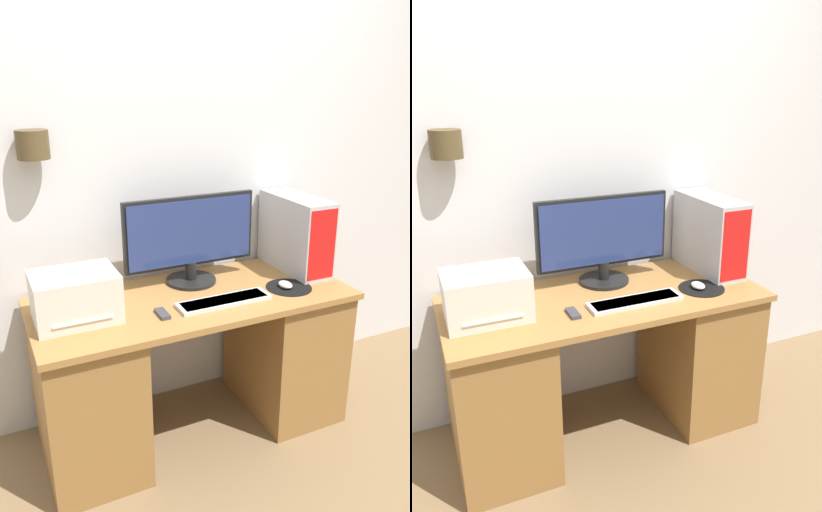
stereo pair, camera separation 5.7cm
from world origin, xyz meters
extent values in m
plane|color=brown|center=(0.00, 0.00, 0.00)|extent=(12.00, 12.00, 0.00)
cube|color=silver|center=(0.00, 0.70, 1.35)|extent=(6.40, 0.05, 2.70)
cylinder|color=#4C3D23|center=(-0.61, 0.60, 1.44)|extent=(0.14, 0.14, 0.12)
cube|color=olive|center=(0.00, 0.32, 0.73)|extent=(1.50, 0.64, 0.03)
cube|color=olive|center=(-0.53, 0.32, 0.36)|extent=(0.42, 0.59, 0.71)
cube|color=olive|center=(0.53, 0.32, 0.36)|extent=(0.42, 0.59, 0.71)
cylinder|color=black|center=(0.06, 0.49, 0.75)|extent=(0.25, 0.25, 0.02)
cylinder|color=black|center=(0.06, 0.49, 0.80)|extent=(0.05, 0.05, 0.09)
cube|color=black|center=(0.06, 0.49, 1.01)|extent=(0.67, 0.03, 0.35)
cube|color=navy|center=(0.06, 0.48, 1.01)|extent=(0.64, 0.01, 0.32)
cube|color=silver|center=(0.09, 0.19, 0.75)|extent=(0.44, 0.12, 0.02)
cube|color=white|center=(0.09, 0.19, 0.76)|extent=(0.41, 0.10, 0.01)
cylinder|color=black|center=(0.46, 0.21, 0.74)|extent=(0.22, 0.22, 0.00)
ellipsoid|color=silver|center=(0.44, 0.21, 0.76)|extent=(0.06, 0.09, 0.03)
cube|color=#B2B2B7|center=(0.64, 0.43, 0.94)|extent=(0.17, 0.46, 0.39)
cube|color=red|center=(0.64, 0.20, 0.94)|extent=(0.16, 0.01, 0.35)
cube|color=beige|center=(-0.54, 0.31, 0.85)|extent=(0.35, 0.26, 0.21)
cube|color=white|center=(-0.54, 0.23, 0.79)|extent=(0.24, 0.12, 0.01)
cube|color=#38383D|center=(-0.20, 0.19, 0.75)|extent=(0.04, 0.10, 0.02)
camera|label=1|loc=(-0.87, -1.64, 1.70)|focal=35.00mm
camera|label=2|loc=(-0.81, -1.67, 1.70)|focal=35.00mm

